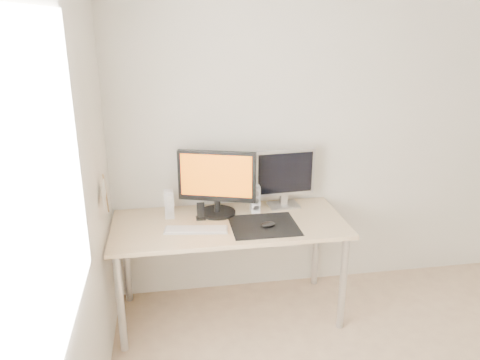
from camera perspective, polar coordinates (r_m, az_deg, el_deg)
wall_back at (r=3.64m, az=12.47°, el=5.84°), size 3.50×0.00×3.50m
wall_left at (r=1.78m, az=-21.93°, el=-9.34°), size 0.00×3.50×3.50m
window_pane at (r=1.68m, az=-22.58°, el=-1.80°), size 0.00×1.30×1.30m
mousepad at (r=3.18m, az=2.94°, el=-5.55°), size 0.45×0.40×0.00m
mouse at (r=3.15m, az=3.42°, el=-5.43°), size 0.10×0.06×0.04m
desk at (r=3.26m, az=-1.32°, el=-6.41°), size 1.60×0.70×0.73m
main_monitor at (r=3.27m, az=-2.85°, el=-0.06°), size 0.54×0.33×0.47m
second_monitor at (r=3.43m, az=5.44°, el=0.54°), size 0.45×0.17×0.43m
speaker_left at (r=3.31m, az=-8.63°, el=-2.93°), size 0.06×0.08×0.20m
speaker_right at (r=3.36m, az=1.86°, el=-2.31°), size 0.06×0.08×0.20m
keyboard at (r=3.12m, az=-5.35°, el=-6.05°), size 0.43×0.18×0.02m
phone_dock at (r=3.27m, az=-4.80°, el=-4.17°), size 0.07×0.06×0.12m
pennant at (r=2.98m, az=-16.18°, el=-1.51°), size 0.01×0.23×0.29m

